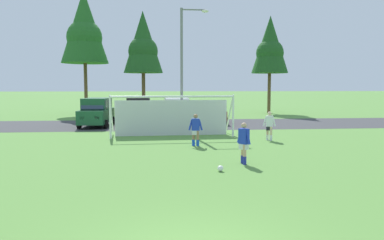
{
  "coord_description": "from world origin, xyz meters",
  "views": [
    {
      "loc": [
        -0.61,
        -6.19,
        3.06
      ],
      "look_at": [
        1.01,
        10.57,
        1.51
      ],
      "focal_mm": 34.6,
      "sensor_mm": 36.0,
      "label": 1
    }
  ],
  "objects_px": {
    "player_striker_near": "(269,126)",
    "parked_car_slot_far_left": "(97,112)",
    "street_lamp": "(184,68)",
    "parked_car_slot_left": "(139,111)",
    "parked_car_slot_center_left": "(176,111)",
    "player_midfield_center": "(196,130)",
    "soccer_ball": "(220,168)",
    "parked_car_slot_center": "(213,112)",
    "soccer_goal": "(172,115)",
    "player_defender_far": "(244,143)"
  },
  "relations": [
    {
      "from": "player_striker_near",
      "to": "parked_car_slot_center",
      "type": "xyz_separation_m",
      "value": [
        -1.67,
        10.22,
        0.05
      ]
    },
    {
      "from": "parked_car_slot_center_left",
      "to": "parked_car_slot_far_left",
      "type": "bearing_deg",
      "value": 179.34
    },
    {
      "from": "soccer_ball",
      "to": "player_defender_far",
      "type": "relative_size",
      "value": 0.13
    },
    {
      "from": "soccer_ball",
      "to": "player_defender_far",
      "type": "xyz_separation_m",
      "value": [
        1.13,
        1.21,
        0.71
      ]
    },
    {
      "from": "player_defender_far",
      "to": "street_lamp",
      "type": "bearing_deg",
      "value": 97.67
    },
    {
      "from": "street_lamp",
      "to": "parked_car_slot_center_left",
      "type": "bearing_deg",
      "value": 96.33
    },
    {
      "from": "player_midfield_center",
      "to": "player_defender_far",
      "type": "relative_size",
      "value": 1.0
    },
    {
      "from": "street_lamp",
      "to": "player_defender_far",
      "type": "bearing_deg",
      "value": -82.33
    },
    {
      "from": "parked_car_slot_left",
      "to": "soccer_goal",
      "type": "bearing_deg",
      "value": -71.13
    },
    {
      "from": "parked_car_slot_left",
      "to": "parked_car_slot_center_left",
      "type": "height_order",
      "value": "same"
    },
    {
      "from": "player_defender_far",
      "to": "parked_car_slot_left",
      "type": "bearing_deg",
      "value": 107.3
    },
    {
      "from": "parked_car_slot_center",
      "to": "soccer_goal",
      "type": "bearing_deg",
      "value": -115.65
    },
    {
      "from": "soccer_ball",
      "to": "player_defender_far",
      "type": "height_order",
      "value": "player_defender_far"
    },
    {
      "from": "parked_car_slot_far_left",
      "to": "parked_car_slot_left",
      "type": "height_order",
      "value": "same"
    },
    {
      "from": "player_defender_far",
      "to": "parked_car_slot_center_left",
      "type": "bearing_deg",
      "value": 97.38
    },
    {
      "from": "player_striker_near",
      "to": "parked_car_slot_far_left",
      "type": "distance_m",
      "value": 13.72
    },
    {
      "from": "parked_car_slot_far_left",
      "to": "parked_car_slot_center",
      "type": "relative_size",
      "value": 1.11
    },
    {
      "from": "street_lamp",
      "to": "player_striker_near",
      "type": "bearing_deg",
      "value": -49.3
    },
    {
      "from": "soccer_ball",
      "to": "parked_car_slot_far_left",
      "type": "height_order",
      "value": "parked_car_slot_far_left"
    },
    {
      "from": "street_lamp",
      "to": "parked_car_slot_left",
      "type": "bearing_deg",
      "value": 127.78
    },
    {
      "from": "soccer_ball",
      "to": "parked_car_slot_center",
      "type": "xyz_separation_m",
      "value": [
        2.38,
        17.48,
        0.77
      ]
    },
    {
      "from": "player_midfield_center",
      "to": "soccer_ball",
      "type": "bearing_deg",
      "value": -87.18
    },
    {
      "from": "parked_car_slot_far_left",
      "to": "parked_car_slot_center_left",
      "type": "xyz_separation_m",
      "value": [
        6.06,
        -0.07,
        0.0
      ]
    },
    {
      "from": "soccer_ball",
      "to": "parked_car_slot_center_left",
      "type": "xyz_separation_m",
      "value": [
        -0.73,
        15.6,
        1.0
      ]
    },
    {
      "from": "player_midfield_center",
      "to": "parked_car_slot_center",
      "type": "relative_size",
      "value": 0.39
    },
    {
      "from": "parked_car_slot_far_left",
      "to": "player_midfield_center",
      "type": "bearing_deg",
      "value": -56.64
    },
    {
      "from": "player_defender_far",
      "to": "parked_car_slot_center",
      "type": "xyz_separation_m",
      "value": [
        1.25,
        16.27,
        0.05
      ]
    },
    {
      "from": "parked_car_slot_far_left",
      "to": "street_lamp",
      "type": "relative_size",
      "value": 0.57
    },
    {
      "from": "player_striker_near",
      "to": "parked_car_slot_far_left",
      "type": "height_order",
      "value": "parked_car_slot_far_left"
    },
    {
      "from": "player_midfield_center",
      "to": "parked_car_slot_center_left",
      "type": "bearing_deg",
      "value": 92.59
    },
    {
      "from": "player_striker_near",
      "to": "parked_car_slot_left",
      "type": "bearing_deg",
      "value": 129.41
    },
    {
      "from": "street_lamp",
      "to": "soccer_goal",
      "type": "bearing_deg",
      "value": -109.7
    },
    {
      "from": "soccer_goal",
      "to": "player_defender_far",
      "type": "relative_size",
      "value": 4.57
    },
    {
      "from": "player_midfield_center",
      "to": "parked_car_slot_center_left",
      "type": "distance_m",
      "value": 9.83
    },
    {
      "from": "parked_car_slot_center_left",
      "to": "player_midfield_center",
      "type": "bearing_deg",
      "value": -87.41
    },
    {
      "from": "soccer_goal",
      "to": "player_striker_near",
      "type": "distance_m",
      "value": 5.94
    },
    {
      "from": "player_defender_far",
      "to": "player_striker_near",
      "type": "bearing_deg",
      "value": 64.26
    },
    {
      "from": "player_defender_far",
      "to": "parked_car_slot_center",
      "type": "relative_size",
      "value": 0.39
    },
    {
      "from": "parked_car_slot_center_left",
      "to": "parked_car_slot_center",
      "type": "height_order",
      "value": "parked_car_slot_center_left"
    },
    {
      "from": "soccer_goal",
      "to": "parked_car_slot_left",
      "type": "bearing_deg",
      "value": 108.87
    },
    {
      "from": "soccer_goal",
      "to": "parked_car_slot_left",
      "type": "distance_m",
      "value": 7.31
    },
    {
      "from": "player_defender_far",
      "to": "parked_car_slot_far_left",
      "type": "height_order",
      "value": "parked_car_slot_far_left"
    },
    {
      "from": "player_defender_far",
      "to": "street_lamp",
      "type": "distance_m",
      "value": 11.81
    },
    {
      "from": "parked_car_slot_left",
      "to": "parked_car_slot_center_left",
      "type": "distance_m",
      "value": 3.14
    },
    {
      "from": "parked_car_slot_center_left",
      "to": "parked_car_slot_center",
      "type": "distance_m",
      "value": 3.64
    },
    {
      "from": "player_striker_near",
      "to": "street_lamp",
      "type": "bearing_deg",
      "value": 130.7
    },
    {
      "from": "player_defender_far",
      "to": "soccer_goal",
      "type": "bearing_deg",
      "value": 106.02
    },
    {
      "from": "parked_car_slot_left",
      "to": "soccer_ball",
      "type": "bearing_deg",
      "value": -77.54
    },
    {
      "from": "soccer_goal",
      "to": "street_lamp",
      "type": "distance_m",
      "value": 4.11
    },
    {
      "from": "soccer_goal",
      "to": "parked_car_slot_center",
      "type": "xyz_separation_m",
      "value": [
        3.71,
        7.72,
        -0.42
      ]
    }
  ]
}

